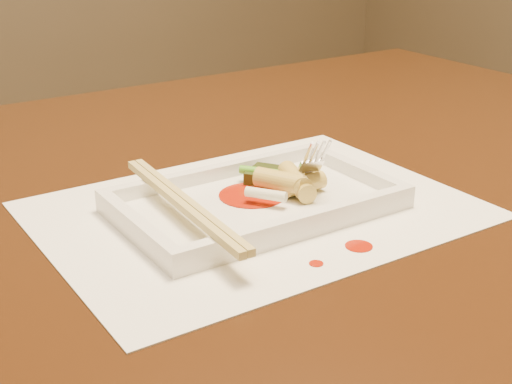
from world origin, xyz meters
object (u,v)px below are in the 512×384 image
table (209,276)px  placemat (256,210)px  chopstick_a (179,203)px  fork (305,112)px  plate_base (256,206)px

table → placemat: bearing=-80.5°
chopstick_a → fork: bearing=6.8°
placemat → plate_base: size_ratio=1.54×
table → fork: size_ratio=10.00×
table → fork: bearing=-34.1°
table → placemat: size_ratio=3.50×
fork → plate_base: bearing=-165.6°
fork → chopstick_a: bearing=-173.2°
plate_base → chopstick_a: 0.08m
plate_base → fork: 0.11m
plate_base → fork: fork is taller
table → placemat: 0.13m
table → chopstick_a: 0.16m
plate_base → placemat: bearing=0.0°
placemat → fork: 0.11m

